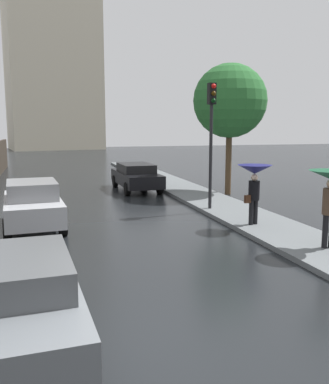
{
  "coord_description": "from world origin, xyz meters",
  "views": [
    {
      "loc": [
        -1.56,
        -5.25,
        3.15
      ],
      "look_at": [
        1.75,
        6.08,
        1.3
      ],
      "focal_mm": 39.25,
      "sensor_mm": 36.0,
      "label": 1
    }
  ],
  "objects_px": {
    "car_silver_mid_road": "(33,204)",
    "pedestrian_with_umbrella_near": "(254,177)",
    "car_black_far_ahead": "(136,176)",
    "car_grey_near_kerb": "(12,297)",
    "traffic_light": "(211,123)",
    "street_tree_near": "(230,101)"
  },
  "relations": [
    {
      "from": "car_silver_mid_road",
      "to": "street_tree_near",
      "type": "bearing_deg",
      "value": -156.77
    },
    {
      "from": "car_grey_near_kerb",
      "to": "car_silver_mid_road",
      "type": "relative_size",
      "value": 1.07
    },
    {
      "from": "car_grey_near_kerb",
      "to": "street_tree_near",
      "type": "distance_m",
      "value": 15.04
    },
    {
      "from": "car_black_far_ahead",
      "to": "car_silver_mid_road",
      "type": "bearing_deg",
      "value": -126.31
    },
    {
      "from": "car_grey_near_kerb",
      "to": "traffic_light",
      "type": "relative_size",
      "value": 0.93
    },
    {
      "from": "car_black_far_ahead",
      "to": "pedestrian_with_umbrella_near",
      "type": "bearing_deg",
      "value": -79.99
    },
    {
      "from": "car_silver_mid_road",
      "to": "pedestrian_with_umbrella_near",
      "type": "relative_size",
      "value": 2.12
    },
    {
      "from": "car_grey_near_kerb",
      "to": "pedestrian_with_umbrella_near",
      "type": "bearing_deg",
      "value": -144.48
    },
    {
      "from": "car_grey_near_kerb",
      "to": "car_silver_mid_road",
      "type": "height_order",
      "value": "car_silver_mid_road"
    },
    {
      "from": "car_grey_near_kerb",
      "to": "car_black_far_ahead",
      "type": "relative_size",
      "value": 0.94
    },
    {
      "from": "car_silver_mid_road",
      "to": "traffic_light",
      "type": "distance_m",
      "value": 6.78
    },
    {
      "from": "car_silver_mid_road",
      "to": "pedestrian_with_umbrella_near",
      "type": "distance_m",
      "value": 6.9
    },
    {
      "from": "car_grey_near_kerb",
      "to": "pedestrian_with_umbrella_near",
      "type": "xyz_separation_m",
      "value": [
        6.71,
        5.28,
        0.92
      ]
    },
    {
      "from": "car_black_far_ahead",
      "to": "pedestrian_with_umbrella_near",
      "type": "distance_m",
      "value": 9.03
    },
    {
      "from": "traffic_light",
      "to": "car_silver_mid_road",
      "type": "bearing_deg",
      "value": -172.87
    },
    {
      "from": "traffic_light",
      "to": "car_grey_near_kerb",
      "type": "bearing_deg",
      "value": -128.57
    },
    {
      "from": "car_black_far_ahead",
      "to": "street_tree_near",
      "type": "relative_size",
      "value": 0.75
    },
    {
      "from": "car_silver_mid_road",
      "to": "pedestrian_with_umbrella_near",
      "type": "xyz_separation_m",
      "value": [
        6.55,
        -1.98,
        0.86
      ]
    },
    {
      "from": "car_black_far_ahead",
      "to": "street_tree_near",
      "type": "xyz_separation_m",
      "value": [
        3.85,
        -2.43,
        3.57
      ]
    },
    {
      "from": "pedestrian_with_umbrella_near",
      "to": "car_silver_mid_road",
      "type": "bearing_deg",
      "value": -30.92
    },
    {
      "from": "pedestrian_with_umbrella_near",
      "to": "traffic_light",
      "type": "distance_m",
      "value": 3.22
    },
    {
      "from": "car_black_far_ahead",
      "to": "street_tree_near",
      "type": "distance_m",
      "value": 5.79
    }
  ]
}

